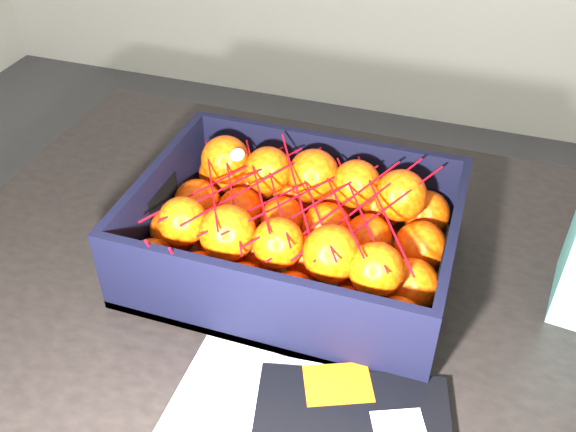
% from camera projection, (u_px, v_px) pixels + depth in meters
% --- Properties ---
extents(table, '(1.20, 0.81, 0.75)m').
position_uv_depth(table, '(348.00, 339.00, 0.92)').
color(table, black).
rests_on(table, ground).
extents(produce_crate, '(0.42, 0.31, 0.12)m').
position_uv_depth(produce_crate, '(295.00, 244.00, 0.87)').
color(produce_crate, olive).
rests_on(produce_crate, table).
extents(clementine_heap, '(0.40, 0.29, 0.13)m').
position_uv_depth(clementine_heap, '(297.00, 230.00, 0.86)').
color(clementine_heap, '#FF4305').
rests_on(clementine_heap, produce_crate).
extents(mesh_net, '(0.34, 0.28, 0.09)m').
position_uv_depth(mesh_net, '(289.00, 200.00, 0.82)').
color(mesh_net, red).
rests_on(mesh_net, clementine_heap).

